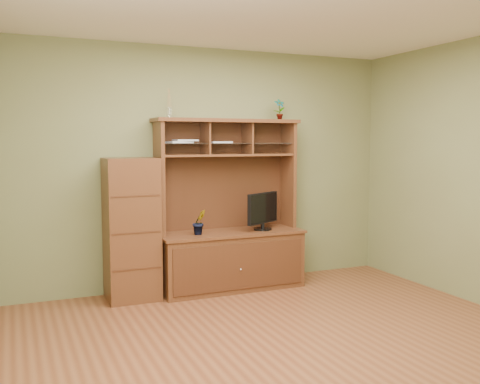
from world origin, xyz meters
TOP-DOWN VIEW (x-y plane):
  - room at (0.00, 0.00)m, footprint 4.54×4.04m
  - media_hutch at (0.15, 1.73)m, footprint 1.66×0.61m
  - monitor at (0.53, 1.65)m, footprint 0.48×0.31m
  - orchid_plant at (-0.23, 1.65)m, footprint 0.17×0.15m
  - top_plant at (0.81, 1.80)m, footprint 0.13×0.09m
  - reed_diffuser at (-0.51, 1.80)m, footprint 0.06×0.06m
  - magazines at (-0.23, 1.81)m, footprint 0.75×0.25m
  - side_cabinet at (-0.95, 1.74)m, footprint 0.53×0.48m

SIDE VIEW (x-z plane):
  - media_hutch at x=0.15m, z-range -0.43..1.47m
  - side_cabinet at x=-0.95m, z-range 0.00..1.48m
  - orchid_plant at x=-0.23m, z-range 0.65..0.92m
  - monitor at x=0.53m, z-range 0.66..1.09m
  - room at x=0.00m, z-range -0.02..2.72m
  - magazines at x=-0.23m, z-range 1.63..1.67m
  - top_plant at x=0.81m, z-range 1.90..2.15m
  - reed_diffuser at x=-0.51m, z-range 1.87..2.18m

